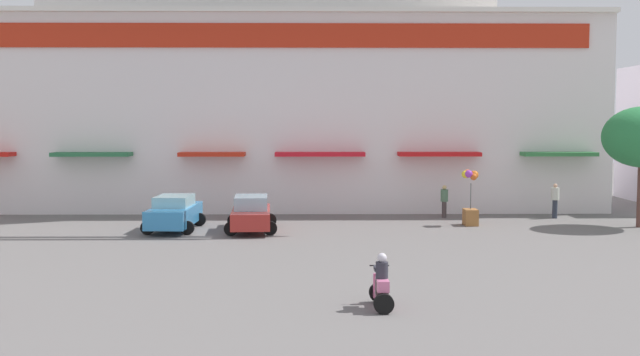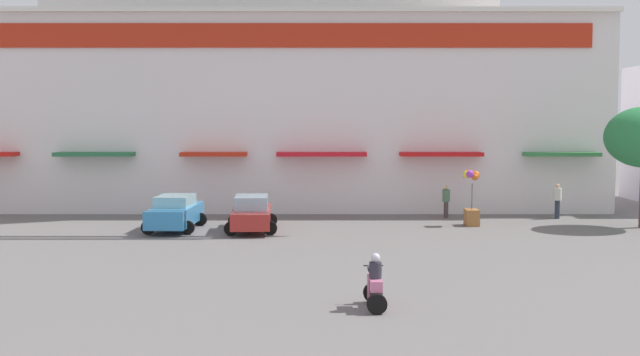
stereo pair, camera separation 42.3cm
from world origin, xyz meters
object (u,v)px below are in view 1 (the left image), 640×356
pedestrian_0 (444,199)px  balloon_vendor_cart (470,200)px  parked_car_0 (174,213)px  scooter_rider_5 (381,285)px  parked_car_1 (251,214)px  pedestrian_1 (555,199)px

pedestrian_0 → balloon_vendor_cart: 2.86m
parked_car_0 → balloon_vendor_cart: balloon_vendor_cart is taller
scooter_rider_5 → pedestrian_0: size_ratio=0.90×
pedestrian_0 → parked_car_0: bearing=-161.7°
scooter_rider_5 → pedestrian_0: bearing=75.1°
parked_car_1 → balloon_vendor_cart: 10.14m
parked_car_0 → scooter_rider_5: parked_car_0 is taller
parked_car_0 → parked_car_1: 3.42m
parked_car_1 → balloon_vendor_cart: (9.98, 1.71, 0.42)m
parked_car_0 → pedestrian_0: bearing=18.3°
balloon_vendor_cart → pedestrian_0: bearing=104.7°
pedestrian_1 → scooter_rider_5: bearing=-119.9°
pedestrian_0 → balloon_vendor_cart: bearing=-75.3°
pedestrian_0 → pedestrian_1: pedestrian_1 is taller
parked_car_1 → pedestrian_0: 10.28m
parked_car_1 → pedestrian_1: pedestrian_1 is taller
parked_car_0 → pedestrian_1: 18.52m
scooter_rider_5 → pedestrian_1: 20.65m
pedestrian_0 → pedestrian_1: 5.45m
parked_car_1 → scooter_rider_5: size_ratio=3.00×
parked_car_1 → pedestrian_0: pedestrian_0 is taller
scooter_rider_5 → balloon_vendor_cart: (5.57, 15.45, 0.59)m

